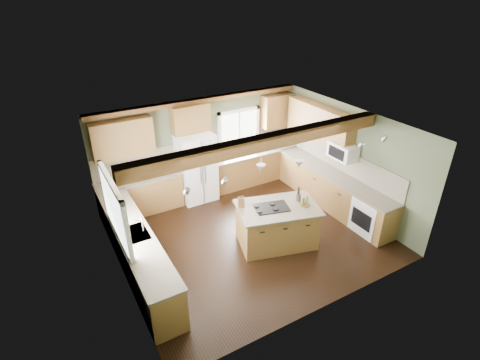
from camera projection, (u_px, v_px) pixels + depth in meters
floor at (248, 235)px, 8.56m from camera, size 5.60×5.60×0.00m
ceiling at (250, 127)px, 7.34m from camera, size 5.60×5.60×0.00m
wall_back at (200, 146)px, 9.86m from camera, size 5.60×0.00×5.60m
wall_left at (116, 223)px, 6.72m from camera, size 0.00×5.00×5.00m
wall_right at (347, 158)px, 9.17m from camera, size 0.00×5.00×5.00m
ceiling_beam at (264, 142)px, 6.99m from camera, size 5.55×0.26×0.26m
soffit_trim at (199, 101)px, 9.20m from camera, size 5.55×0.20×0.10m
backsplash_back at (201, 149)px, 9.89m from camera, size 5.58×0.03×0.58m
backsplash_right at (344, 161)px, 9.25m from camera, size 0.03×3.70×0.58m
base_cab_back_left at (141, 196)px, 9.25m from camera, size 2.02×0.60×0.88m
counter_back_left at (139, 180)px, 9.04m from camera, size 2.06×0.64×0.04m
base_cab_back_right at (254, 167)px, 10.69m from camera, size 2.62×0.60×0.88m
counter_back_right at (254, 152)px, 10.47m from camera, size 2.66×0.64×0.04m
base_cab_left at (137, 253)px, 7.29m from camera, size 0.60×3.70×0.88m
counter_left at (134, 234)px, 7.08m from camera, size 0.64×3.74×0.04m
base_cab_right at (332, 191)px, 9.48m from camera, size 0.60×3.70×0.88m
counter_right at (334, 175)px, 9.27m from camera, size 0.64×3.74×0.04m
upper_cab_back_left at (123, 139)px, 8.55m from camera, size 1.40×0.35×0.90m
upper_cab_over_fridge at (190, 119)px, 9.20m from camera, size 0.96×0.35×0.70m
upper_cab_right at (320, 123)px, 9.48m from camera, size 0.35×2.20×0.90m
upper_cab_back_corner at (277, 110)px, 10.43m from camera, size 0.90×0.35×0.90m
window_left at (114, 209)px, 6.65m from camera, size 0.04×1.60×1.05m
window_back at (238, 129)px, 10.23m from camera, size 1.10×0.04×1.00m
sink at (134, 234)px, 7.07m from camera, size 0.50×0.65×0.03m
faucet at (143, 225)px, 7.08m from camera, size 0.02×0.02×0.28m
dishwasher at (160, 297)px, 6.30m from camera, size 0.60×0.60×0.84m
oven at (371, 216)px, 8.49m from camera, size 0.60×0.72×0.84m
microwave at (343, 151)px, 8.92m from camera, size 0.40×0.70×0.38m
pendant_left at (261, 168)px, 7.36m from camera, size 0.18×0.18×0.16m
pendant_right at (299, 164)px, 7.53m from camera, size 0.18×0.18×0.16m
refrigerator at (196, 167)px, 9.63m from camera, size 0.90×0.74×1.80m
island at (277, 226)px, 8.12m from camera, size 1.81×1.37×0.88m
island_top at (278, 208)px, 7.91m from camera, size 1.94×1.50×0.04m
cooktop at (272, 207)px, 7.86m from camera, size 0.79×0.63×0.02m
knife_block at (241, 202)px, 7.86m from camera, size 0.16×0.14×0.22m
utensil_crock at (298, 197)px, 8.10m from camera, size 0.12×0.12×0.15m
bottle_tray at (305, 201)px, 7.93m from camera, size 0.28×0.28×0.21m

